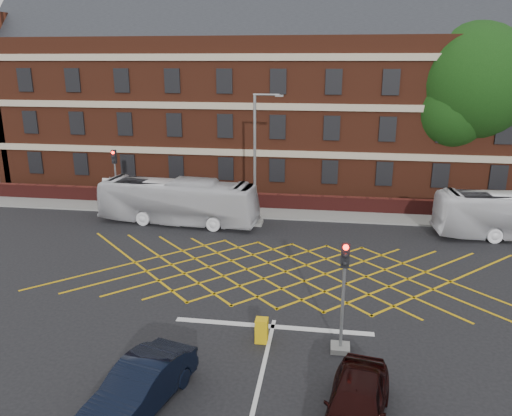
# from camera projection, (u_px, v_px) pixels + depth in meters

# --- Properties ---
(ground) EXTENTS (120.00, 120.00, 0.00)m
(ground) POSITION_uv_depth(u_px,v_px,m) (282.00, 289.00, 23.35)
(ground) COLOR black
(ground) RESTS_ON ground
(victorian_building) EXTENTS (51.00, 12.17, 20.40)m
(victorian_building) POSITION_uv_depth(u_px,v_px,m) (312.00, 91.00, 41.94)
(victorian_building) COLOR #572516
(victorian_building) RESTS_ON ground
(boundary_wall) EXTENTS (56.00, 0.50, 1.10)m
(boundary_wall) POSITION_uv_depth(u_px,v_px,m) (300.00, 203.00, 35.52)
(boundary_wall) COLOR #491613
(boundary_wall) RESTS_ON ground
(far_pavement) EXTENTS (60.00, 3.00, 0.12)m
(far_pavement) POSITION_uv_depth(u_px,v_px,m) (299.00, 213.00, 34.71)
(far_pavement) COLOR slate
(far_pavement) RESTS_ON ground
(box_junction_hatching) EXTENTS (8.22, 8.22, 0.02)m
(box_junction_hatching) POSITION_uv_depth(u_px,v_px,m) (286.00, 272.00, 25.25)
(box_junction_hatching) COLOR #CC990C
(box_junction_hatching) RESTS_ON ground
(stop_line) EXTENTS (8.00, 0.30, 0.02)m
(stop_line) POSITION_uv_depth(u_px,v_px,m) (273.00, 327.00, 20.03)
(stop_line) COLOR silver
(stop_line) RESTS_ON ground
(bus_left) EXTENTS (10.67, 3.44, 2.92)m
(bus_left) POSITION_uv_depth(u_px,v_px,m) (178.00, 201.00, 32.45)
(bus_left) COLOR silver
(bus_left) RESTS_ON ground
(car_navy) EXTENTS (2.62, 4.69, 1.46)m
(car_navy) POSITION_uv_depth(u_px,v_px,m) (140.00, 386.00, 15.21)
(car_navy) COLOR black
(car_navy) RESTS_ON ground
(car_maroon) EXTENTS (2.44, 4.53, 1.46)m
(car_maroon) POSITION_uv_depth(u_px,v_px,m) (356.00, 404.00, 14.45)
(car_maroon) COLOR black
(car_maroon) RESTS_ON ground
(deciduous_tree) EXTENTS (8.80, 8.80, 13.06)m
(deciduous_tree) POSITION_uv_depth(u_px,v_px,m) (471.00, 92.00, 36.72)
(deciduous_tree) COLOR black
(deciduous_tree) RESTS_ON ground
(traffic_light_near) EXTENTS (0.70, 0.70, 4.27)m
(traffic_light_near) POSITION_uv_depth(u_px,v_px,m) (342.00, 307.00, 17.90)
(traffic_light_near) COLOR slate
(traffic_light_near) RESTS_ON ground
(traffic_light_far) EXTENTS (0.70, 0.70, 4.27)m
(traffic_light_far) POSITION_uv_depth(u_px,v_px,m) (116.00, 185.00, 35.45)
(traffic_light_far) COLOR slate
(traffic_light_far) RESTS_ON ground
(street_lamp) EXTENTS (2.25, 1.00, 8.35)m
(street_lamp) POSITION_uv_depth(u_px,v_px,m) (256.00, 182.00, 31.73)
(street_lamp) COLOR slate
(street_lamp) RESTS_ON ground
(direction_signs) EXTENTS (1.10, 0.16, 2.20)m
(direction_signs) POSITION_uv_depth(u_px,v_px,m) (110.00, 188.00, 36.12)
(direction_signs) COLOR gray
(direction_signs) RESTS_ON ground
(utility_cabinet) EXTENTS (0.47, 0.44, 0.95)m
(utility_cabinet) POSITION_uv_depth(u_px,v_px,m) (262.00, 330.00, 18.86)
(utility_cabinet) COLOR gold
(utility_cabinet) RESTS_ON ground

